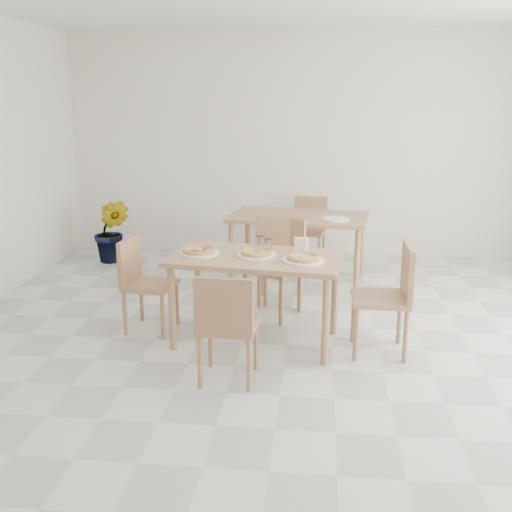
# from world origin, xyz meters

# --- Properties ---
(main_table) EXTENTS (1.47, 0.95, 0.75)m
(main_table) POSITION_xyz_m (-0.27, 0.50, 0.66)
(main_table) COLOR #A87D56
(main_table) RESTS_ON ground
(chair_south) EXTENTS (0.42, 0.42, 0.83)m
(chair_south) POSITION_xyz_m (-0.39, -0.29, 0.48)
(chair_south) COLOR #A37251
(chair_south) RESTS_ON ground
(chair_north) EXTENTS (0.59, 0.59, 0.91)m
(chair_north) POSITION_xyz_m (-0.14, 1.22, 0.53)
(chair_north) COLOR #A37251
(chair_north) RESTS_ON ground
(chair_west) EXTENTS (0.46, 0.46, 0.82)m
(chair_west) POSITION_xyz_m (-1.29, 0.67, 0.48)
(chair_west) COLOR #A37251
(chair_west) RESTS_ON ground
(chair_east) EXTENTS (0.44, 0.44, 0.90)m
(chair_east) POSITION_xyz_m (0.82, 0.39, 0.52)
(chair_east) COLOR #A37251
(chair_east) RESTS_ON ground
(plate_margherita) EXTENTS (0.32, 0.32, 0.02)m
(plate_margherita) POSITION_xyz_m (-0.26, 0.49, 0.76)
(plate_margherita) COLOR white
(plate_margherita) RESTS_ON main_table
(plate_mushroom) EXTENTS (0.34, 0.34, 0.02)m
(plate_mushroom) POSITION_xyz_m (0.12, 0.37, 0.76)
(plate_mushroom) COLOR white
(plate_mushroom) RESTS_ON main_table
(plate_pepperoni) EXTENTS (0.33, 0.33, 0.02)m
(plate_pepperoni) POSITION_xyz_m (-0.74, 0.51, 0.76)
(plate_pepperoni) COLOR white
(plate_pepperoni) RESTS_ON main_table
(pizza_margherita) EXTENTS (0.32, 0.32, 0.03)m
(pizza_margherita) POSITION_xyz_m (-0.26, 0.49, 0.78)
(pizza_margherita) COLOR #E1BD69
(pizza_margherita) RESTS_ON plate_margherita
(pizza_mushroom) EXTENTS (0.31, 0.31, 0.03)m
(pizza_mushroom) POSITION_xyz_m (0.12, 0.37, 0.78)
(pizza_mushroom) COLOR #E1BD69
(pizza_mushroom) RESTS_ON plate_mushroom
(pizza_pepperoni) EXTENTS (0.31, 0.31, 0.03)m
(pizza_pepperoni) POSITION_xyz_m (-0.74, 0.51, 0.78)
(pizza_pepperoni) COLOR #E1BD69
(pizza_pepperoni) RESTS_ON plate_pepperoni
(tumbler_a) EXTENTS (0.08, 0.08, 0.11)m
(tumbler_a) POSITION_xyz_m (-0.25, 0.74, 0.80)
(tumbler_a) COLOR white
(tumbler_a) RESTS_ON main_table
(tumbler_b) EXTENTS (0.07, 0.07, 0.09)m
(tumbler_b) POSITION_xyz_m (-0.19, 0.71, 0.80)
(tumbler_b) COLOR white
(tumbler_b) RESTS_ON main_table
(napkin_holder) EXTENTS (0.13, 0.08, 0.13)m
(napkin_holder) POSITION_xyz_m (0.10, 0.62, 0.81)
(napkin_holder) COLOR silver
(napkin_holder) RESTS_ON main_table
(fork_a) EXTENTS (0.09, 0.18, 0.01)m
(fork_a) POSITION_xyz_m (-0.24, 0.23, 0.75)
(fork_a) COLOR silver
(fork_a) RESTS_ON main_table
(fork_b) EXTENTS (0.05, 0.17, 0.01)m
(fork_b) POSITION_xyz_m (-0.45, 0.66, 0.75)
(fork_b) COLOR silver
(fork_b) RESTS_ON main_table
(second_table) EXTENTS (1.58, 1.03, 0.75)m
(second_table) POSITION_xyz_m (0.02, 2.25, 0.67)
(second_table) COLOR #A37251
(second_table) RESTS_ON ground
(chair_back_s) EXTENTS (0.46, 0.46, 0.92)m
(chair_back_s) POSITION_xyz_m (-0.12, 1.42, 0.54)
(chair_back_s) COLOR #A37251
(chair_back_s) RESTS_ON ground
(chair_back_n) EXTENTS (0.47, 0.47, 0.82)m
(chair_back_n) POSITION_xyz_m (0.12, 3.01, 0.48)
(chair_back_n) COLOR #A37251
(chair_back_n) RESTS_ON ground
(plate_empty) EXTENTS (0.28, 0.28, 0.02)m
(plate_empty) POSITION_xyz_m (0.41, 2.03, 0.76)
(plate_empty) COLOR white
(plate_empty) RESTS_ON second_table
(potted_plant) EXTENTS (0.46, 0.39, 0.79)m
(potted_plant) POSITION_xyz_m (-2.31, 2.80, 0.40)
(potted_plant) COLOR #27631D
(potted_plant) RESTS_ON ground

